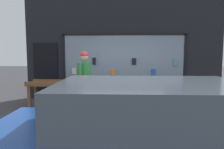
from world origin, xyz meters
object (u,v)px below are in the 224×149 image
at_px(display_table_left, 73,86).
at_px(display_table_right, 174,87).
at_px(small_dog, 95,106).
at_px(parked_car, 149,135).
at_px(person_browsing, 84,77).

height_order(display_table_left, display_table_right, display_table_left).
bearing_deg(small_dog, display_table_left, 28.49).
xyz_separation_m(display_table_right, parked_car, (-1.27, -4.00, 0.04)).
height_order(display_table_left, small_dog, display_table_left).
xyz_separation_m(display_table_right, small_dog, (-2.36, -0.73, -0.42)).
height_order(display_table_left, parked_car, parked_car).
bearing_deg(person_browsing, small_dog, -115.70).
bearing_deg(person_browsing, parked_car, -145.06).
relative_size(person_browsing, small_dog, 2.94).
height_order(person_browsing, parked_car, person_browsing).
height_order(display_table_right, small_dog, display_table_right).
distance_m(person_browsing, small_dog, 0.90).
distance_m(display_table_right, parked_car, 4.20).
distance_m(display_table_right, person_browsing, 2.75).
relative_size(small_dog, parked_car, 0.15).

